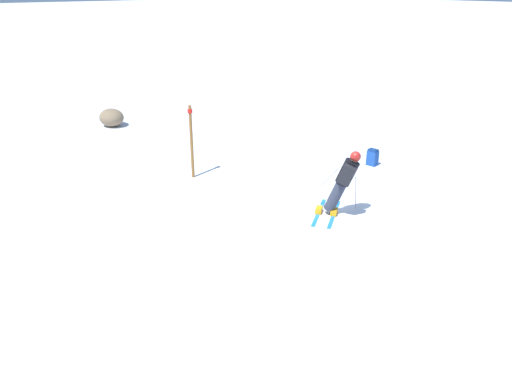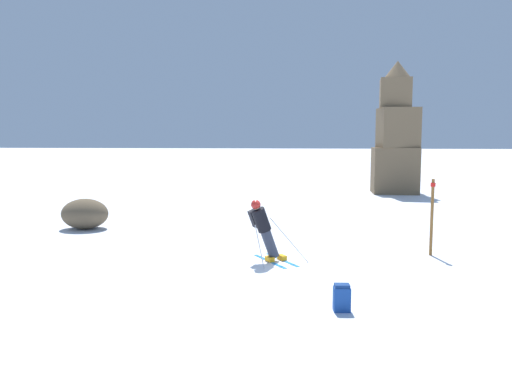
{
  "view_description": "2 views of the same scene",
  "coord_description": "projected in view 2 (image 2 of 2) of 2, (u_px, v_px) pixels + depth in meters",
  "views": [
    {
      "loc": [
        -7.87,
        8.13,
        5.05
      ],
      "look_at": [
        -0.11,
        1.7,
        0.83
      ],
      "focal_mm": 35.0,
      "sensor_mm": 36.0,
      "label": 1
    },
    {
      "loc": [
        0.29,
        -12.42,
        3.09
      ],
      "look_at": [
        -1.61,
        3.55,
        1.38
      ],
      "focal_mm": 35.0,
      "sensor_mm": 36.0,
      "label": 2
    }
  ],
  "objects": [
    {
      "name": "ground_plane",
      "position": [
        302.0,
        262.0,
        12.63
      ],
      "size": [
        300.0,
        300.0,
        0.0
      ],
      "primitive_type": "plane",
      "color": "white"
    },
    {
      "name": "rock_pillar",
      "position": [
        396.0,
        139.0,
        28.25
      ],
      "size": [
        2.49,
        2.18,
        7.44
      ],
      "color": "brown",
      "rests_on": "ground"
    },
    {
      "name": "spare_backpack",
      "position": [
        342.0,
        298.0,
        8.98
      ],
      "size": [
        0.32,
        0.25,
        0.5
      ],
      "rotation": [
        0.0,
        0.0,
        0.1
      ],
      "color": "#194293",
      "rests_on": "ground"
    },
    {
      "name": "exposed_boulder_0",
      "position": [
        85.0,
        214.0,
        17.2
      ],
      "size": [
        1.61,
        1.37,
        1.04
      ],
      "primitive_type": "ellipsoid",
      "color": "brown",
      "rests_on": "ground"
    },
    {
      "name": "skier",
      "position": [
        264.0,
        227.0,
        12.48
      ],
      "size": [
        1.57,
        1.61,
        1.65
      ],
      "rotation": [
        0.0,
        0.0,
        0.59
      ],
      "color": "#1E7AC6",
      "rests_on": "ground"
    },
    {
      "name": "trail_marker",
      "position": [
        432.0,
        214.0,
        13.21
      ],
      "size": [
        0.13,
        0.13,
        2.05
      ],
      "color": "brown",
      "rests_on": "ground"
    }
  ]
}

